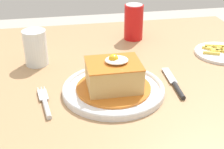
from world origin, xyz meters
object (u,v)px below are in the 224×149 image
(fork, at_px, (45,104))
(drinking_glass, at_px, (36,50))
(side_plate_fries, at_px, (221,53))
(knife, at_px, (176,86))
(soda_can, at_px, (134,22))
(main_plate, at_px, (113,89))

(fork, xyz_separation_m, drinking_glass, (-0.02, 0.24, 0.04))
(drinking_glass, xyz_separation_m, side_plate_fries, (0.58, -0.04, -0.04))
(fork, bearing_deg, side_plate_fries, 20.12)
(knife, distance_m, soda_can, 0.37)
(soda_can, bearing_deg, drinking_glass, -155.80)
(fork, xyz_separation_m, soda_can, (0.31, 0.39, 0.06))
(main_plate, bearing_deg, drinking_glass, 133.56)
(drinking_glass, bearing_deg, main_plate, -46.44)
(main_plate, height_order, soda_can, soda_can)
(soda_can, relative_size, drinking_glass, 1.18)
(drinking_glass, relative_size, side_plate_fries, 0.62)
(soda_can, distance_m, side_plate_fries, 0.31)
(main_plate, xyz_separation_m, soda_can, (0.14, 0.35, 0.05))
(main_plate, xyz_separation_m, side_plate_fries, (0.38, 0.17, -0.00))
(side_plate_fries, bearing_deg, drinking_glass, 176.51)
(fork, bearing_deg, drinking_glass, 95.79)
(main_plate, distance_m, knife, 0.16)
(fork, height_order, knife, same)
(fork, height_order, side_plate_fries, side_plate_fries)
(fork, height_order, soda_can, soda_can)
(fork, relative_size, knife, 0.86)
(main_plate, bearing_deg, side_plate_fries, 23.71)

